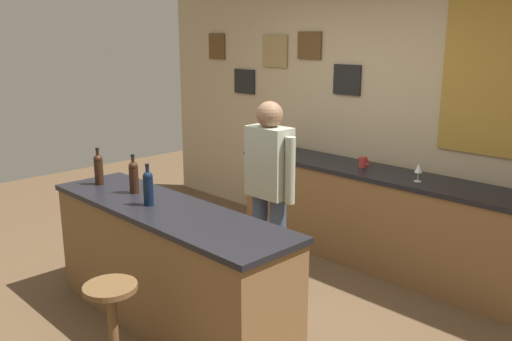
% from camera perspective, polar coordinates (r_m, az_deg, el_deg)
% --- Properties ---
extents(ground_plane, '(10.00, 10.00, 0.00)m').
position_cam_1_polar(ground_plane, '(4.48, -4.76, -14.02)').
color(ground_plane, brown).
extents(back_wall, '(6.00, 0.09, 2.80)m').
position_cam_1_polar(back_wall, '(5.49, 11.68, 6.62)').
color(back_wall, tan).
rests_on(back_wall, ground_plane).
extents(bar_counter, '(2.24, 0.60, 0.92)m').
position_cam_1_polar(bar_counter, '(4.06, -9.30, -10.02)').
color(bar_counter, brown).
rests_on(bar_counter, ground_plane).
extents(side_counter, '(2.94, 0.56, 0.90)m').
position_cam_1_polar(side_counter, '(5.20, 12.21, -4.79)').
color(side_counter, brown).
rests_on(side_counter, ground_plane).
extents(bartender, '(0.52, 0.21, 1.62)m').
position_cam_1_polar(bartender, '(4.29, 1.39, -1.74)').
color(bartender, '#384766').
rests_on(bartender, ground_plane).
extents(bar_stool, '(0.32, 0.32, 0.68)m').
position_cam_1_polar(bar_stool, '(3.46, -14.93, -14.89)').
color(bar_stool, brown).
rests_on(bar_stool, ground_plane).
extents(wine_bottle_a, '(0.07, 0.07, 0.31)m').
position_cam_1_polar(wine_bottle_a, '(4.57, -16.30, 0.24)').
color(wine_bottle_a, black).
rests_on(wine_bottle_a, bar_counter).
extents(wine_bottle_b, '(0.07, 0.07, 0.31)m').
position_cam_1_polar(wine_bottle_b, '(4.26, -12.79, -0.56)').
color(wine_bottle_b, black).
rests_on(wine_bottle_b, bar_counter).
extents(wine_bottle_c, '(0.07, 0.07, 0.31)m').
position_cam_1_polar(wine_bottle_c, '(3.93, -11.32, -1.71)').
color(wine_bottle_c, black).
rests_on(wine_bottle_c, bar_counter).
extents(wine_glass_a, '(0.07, 0.07, 0.16)m').
position_cam_1_polar(wine_glass_a, '(5.72, 1.79, 3.05)').
color(wine_glass_a, silver).
rests_on(wine_glass_a, side_counter).
extents(wine_glass_b, '(0.07, 0.07, 0.16)m').
position_cam_1_polar(wine_glass_b, '(4.76, 16.79, 0.16)').
color(wine_glass_b, silver).
rests_on(wine_glass_b, side_counter).
extents(coffee_mug, '(0.12, 0.08, 0.09)m').
position_cam_1_polar(coffee_mug, '(5.18, 11.27, 0.88)').
color(coffee_mug, '#B2332D').
rests_on(coffee_mug, side_counter).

